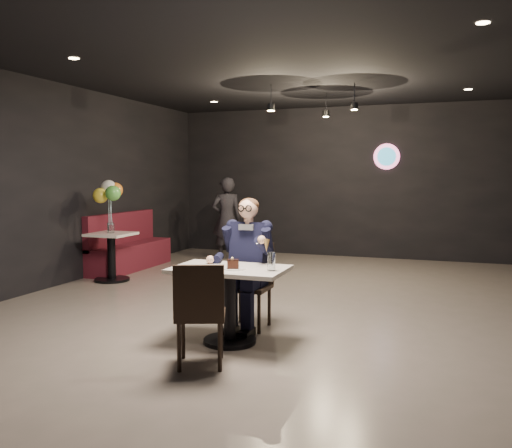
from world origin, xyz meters
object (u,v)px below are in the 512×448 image
at_px(sundae_glass, 271,261).
at_px(balloon_vase, 111,228).
at_px(chair_near, 201,313).
at_px(main_table, 230,305).
at_px(chair_far, 249,286).
at_px(side_table, 112,256).
at_px(passerby, 227,219).
at_px(seated_man, 249,262).
at_px(booth_bench, 130,241).

bearing_deg(sundae_glass, balloon_vase, 145.55).
bearing_deg(chair_near, main_table, 68.50).
bearing_deg(chair_far, side_table, 149.45).
xyz_separation_m(chair_far, balloon_vase, (-2.92, 1.72, 0.37)).
relative_size(chair_far, passerby, 0.58).
bearing_deg(passerby, sundae_glass, 88.26).
bearing_deg(balloon_vase, seated_man, -30.55).
bearing_deg(booth_bench, chair_near, -50.69).
relative_size(seated_man, balloon_vase, 8.96).
xyz_separation_m(main_table, balloon_vase, (-2.92, 2.27, 0.46)).
bearing_deg(booth_bench, seated_man, -40.22).
distance_m(booth_bench, side_table, 1.05).
distance_m(chair_near, seated_man, 1.24).
distance_m(main_table, balloon_vase, 3.73).
relative_size(side_table, passerby, 0.49).
relative_size(chair_near, sundae_glass, 5.34).
xyz_separation_m(seated_man, side_table, (-2.92, 1.72, -0.33)).
relative_size(main_table, chair_far, 1.20).
relative_size(seated_man, passerby, 0.90).
bearing_deg(side_table, main_table, -37.90).
xyz_separation_m(chair_far, seated_man, (0.00, 0.00, 0.26)).
distance_m(chair_far, chair_near, 1.21).
relative_size(main_table, passerby, 0.69).
height_order(main_table, passerby, passerby).
relative_size(chair_near, side_table, 1.19).
xyz_separation_m(chair_near, side_table, (-2.92, 2.93, -0.07)).
height_order(balloon_vase, passerby, passerby).
xyz_separation_m(side_table, balloon_vase, (0.00, 0.00, 0.44)).
relative_size(chair_near, passerby, 0.58).
bearing_deg(passerby, main_table, 84.20).
relative_size(booth_bench, passerby, 1.24).
distance_m(chair_near, side_table, 4.14).
height_order(chair_far, sundae_glass, sundae_glass).
bearing_deg(main_table, seated_man, 90.00).
distance_m(booth_bench, balloon_vase, 1.10).
xyz_separation_m(main_table, chair_far, (0.00, 0.55, 0.09)).
bearing_deg(passerby, seated_man, 86.77).
bearing_deg(booth_bench, main_table, -45.46).
xyz_separation_m(chair_near, sundae_glass, (0.44, 0.63, 0.38)).
bearing_deg(chair_far, passerby, 115.58).
height_order(chair_far, side_table, chair_far).
xyz_separation_m(chair_near, balloon_vase, (-2.92, 2.93, 0.37)).
xyz_separation_m(chair_far, booth_bench, (-3.22, 2.72, 0.03)).
bearing_deg(passerby, balloon_vase, 43.06).
height_order(chair_near, seated_man, seated_man).
bearing_deg(seated_man, balloon_vase, 149.45).
relative_size(seated_man, sundae_glass, 8.35).
distance_m(sundae_glass, passerby, 5.51).
relative_size(main_table, balloon_vase, 6.85).
relative_size(sundae_glass, balloon_vase, 1.07).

